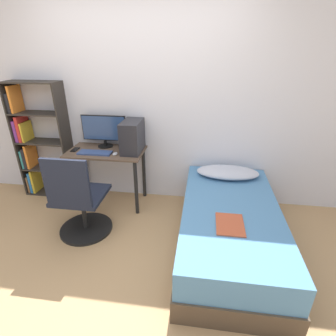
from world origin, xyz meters
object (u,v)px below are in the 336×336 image
monitor (104,130)px  pc_tower (132,136)px  office_chair (80,205)px  bed (229,227)px  bookshelf (36,143)px  keyboard (95,153)px

monitor → pc_tower: monitor is taller
office_chair → monitor: size_ratio=1.70×
bed → monitor: 1.88m
bookshelf → office_chair: 1.28m
office_chair → keyboard: office_chair is taller
office_chair → pc_tower: 0.99m
bed → monitor: size_ratio=3.26×
keyboard → pc_tower: pc_tower is taller
bookshelf → office_chair: size_ratio=1.57×
keyboard → bookshelf: bearing=165.8°
office_chair → keyboard: bearing=91.9°
bed → keyboard: (-1.58, 0.56, 0.50)m
bookshelf → monitor: 0.98m
bed → pc_tower: pc_tower is taller
pc_tower → monitor: bearing=163.9°
office_chair → bed: 1.57m
office_chair → keyboard: size_ratio=2.42×
keyboard → pc_tower: bearing=18.2°
bed → pc_tower: bearing=148.6°
keyboard → bed: bearing=-19.5°
bookshelf → pc_tower: 1.36m
monitor → pc_tower: 0.41m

